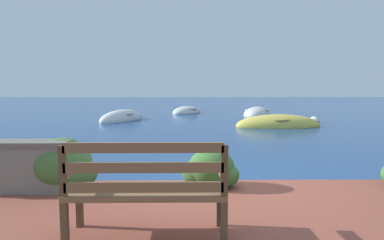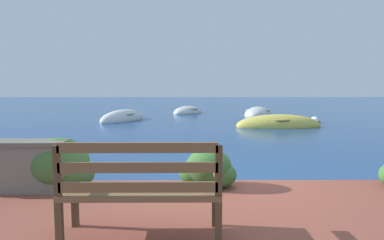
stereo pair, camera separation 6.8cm
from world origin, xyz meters
The scene contains 10 objects.
ground_plane centered at (0.00, 0.00, 0.00)m, with size 80.00×80.00×0.00m.
park_bench centered at (-0.88, -1.91, 0.70)m, with size 1.47×0.48×0.93m.
stone_wall centered at (-2.90, -0.48, 0.56)m, with size 1.66×0.39×0.68m.
hedge_clump_far_left centered at (-2.23, -0.36, 0.52)m, with size 1.03×0.74×0.70m.
hedge_clump_left centered at (-0.17, -0.31, 0.46)m, with size 0.80×0.58×0.54m.
rowboat_nearest centered at (3.02, 8.06, 0.07)m, with size 3.35×1.15×0.87m.
rowboat_mid centered at (-3.45, 10.57, 0.07)m, with size 2.17×3.12×0.88m.
rowboat_far centered at (3.25, 13.17, 0.07)m, with size 2.29×3.16×0.80m.
rowboat_outer centered at (-0.51, 14.53, 0.06)m, with size 2.20×2.48×0.72m.
mooring_buoy centered at (4.90, 9.36, 0.08)m, with size 0.48×0.48×0.44m.
Camera 2 is at (-0.44, -4.97, 1.64)m, focal length 32.00 mm.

